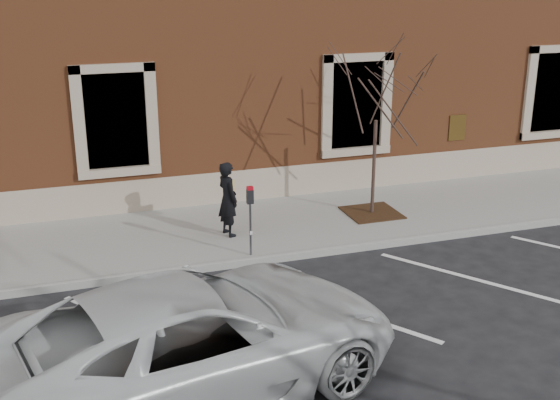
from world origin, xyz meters
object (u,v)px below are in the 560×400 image
object	(u,v)px
man	(228,199)
white_truck	(191,339)
parking_meter	(250,208)
sapling	(377,94)

from	to	relation	value
man	white_truck	xyz separation A→B (m)	(-1.89, -5.41, -0.13)
man	parking_meter	xyz separation A→B (m)	(0.15, -1.25, 0.20)
white_truck	sapling	bearing A→B (deg)	-57.43
man	parking_meter	world-z (taller)	man
white_truck	parking_meter	bearing A→B (deg)	-39.61
parking_meter	sapling	bearing A→B (deg)	37.03
man	sapling	world-z (taller)	sapling
sapling	white_truck	world-z (taller)	sapling
sapling	white_truck	distance (m)	8.20
sapling	man	bearing A→B (deg)	-175.64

